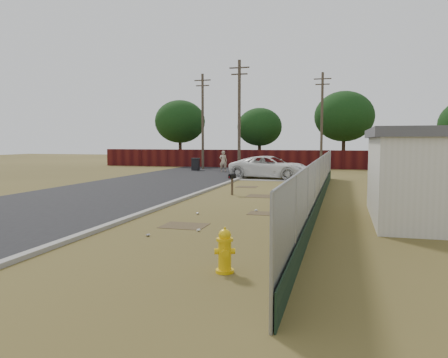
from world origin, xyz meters
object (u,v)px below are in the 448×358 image
(pickup_truck, at_px, (270,167))
(mailbox, at_px, (232,178))
(pedestrian, at_px, (223,161))
(trash_bin, at_px, (196,164))
(fire_hydrant, at_px, (225,251))

(pickup_truck, bearing_deg, mailbox, -171.81)
(pedestrian, bearing_deg, pickup_truck, 122.13)
(pickup_truck, distance_m, pedestrian, 7.44)
(mailbox, bearing_deg, trash_bin, 114.70)
(pickup_truck, xyz_separation_m, trash_bin, (-7.98, 6.65, -0.23))
(trash_bin, bearing_deg, mailbox, -65.30)
(fire_hydrant, xyz_separation_m, pedestrian, (-7.78, 28.07, 0.48))
(pickup_truck, distance_m, trash_bin, 10.39)
(mailbox, relative_size, pickup_truck, 0.18)
(pedestrian, bearing_deg, trash_bin, -32.17)
(pickup_truck, height_order, pedestrian, pedestrian)
(fire_hydrant, bearing_deg, mailbox, 103.59)
(pickup_truck, xyz_separation_m, pedestrian, (-5.03, 5.48, 0.12))
(mailbox, distance_m, pedestrian, 16.28)
(mailbox, height_order, pedestrian, pedestrian)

